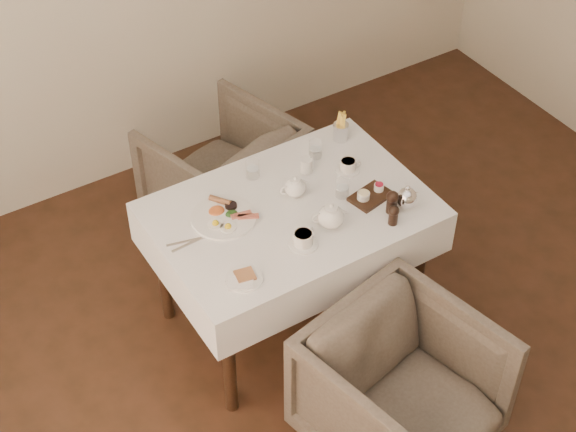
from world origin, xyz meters
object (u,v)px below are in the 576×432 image
Objects in this scene: table at (291,227)px; breakfast_plate at (224,216)px; armchair_far at (223,174)px; teapot_centre at (295,186)px; armchair_near at (402,391)px.

breakfast_plate is at bearing 159.33° from table.
breakfast_plate is (-0.37, -0.73, 0.43)m from armchair_far.
table is 8.88× the size of teapot_centre.
breakfast_plate is at bearing 47.71° from armchair_far.
table is 0.90m from armchair_far.
armchair_near is 1.12m from breakfast_plate.
breakfast_plate is (-0.30, 0.11, 0.13)m from table.
armchair_near is at bearing -88.28° from table.
armchair_far is 0.91m from teapot_centre.
armchair_far is at bearing 84.78° from table.
table reaches higher than armchair_near.
armchair_near is at bearing -80.37° from breakfast_plate.
armchair_near is 2.44× the size of breakfast_plate.
table is 1.74× the size of armchair_far.
table is at bearing -29.06° from breakfast_plate.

